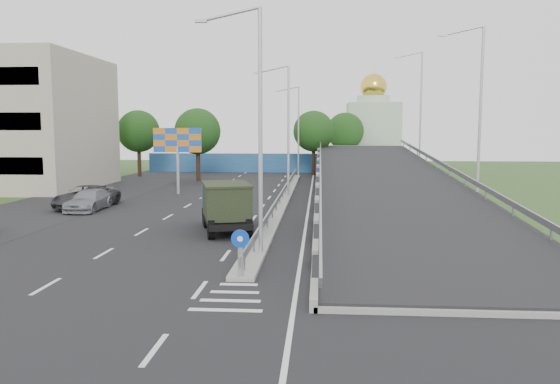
# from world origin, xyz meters

# --- Properties ---
(ground) EXTENTS (160.00, 160.00, 0.00)m
(ground) POSITION_xyz_m (0.00, 0.00, 0.00)
(ground) COLOR #2D4C1E
(ground) RESTS_ON ground
(road_surface) EXTENTS (26.00, 90.00, 0.04)m
(road_surface) POSITION_xyz_m (-3.00, 20.00, 0.00)
(road_surface) COLOR black
(road_surface) RESTS_ON ground
(parking_strip) EXTENTS (8.00, 90.00, 0.05)m
(parking_strip) POSITION_xyz_m (-16.00, 20.00, 0.00)
(parking_strip) COLOR black
(parking_strip) RESTS_ON ground
(median) EXTENTS (1.00, 44.00, 0.20)m
(median) POSITION_xyz_m (0.00, 24.00, 0.10)
(median) COLOR gray
(median) RESTS_ON ground
(overpass_ramp) EXTENTS (10.00, 50.00, 3.50)m
(overpass_ramp) POSITION_xyz_m (7.50, 24.00, 1.75)
(overpass_ramp) COLOR gray
(overpass_ramp) RESTS_ON ground
(median_guardrail) EXTENTS (0.09, 44.00, 0.71)m
(median_guardrail) POSITION_xyz_m (0.00, 24.00, 0.75)
(median_guardrail) COLOR gray
(median_guardrail) RESTS_ON median
(sign_bollard) EXTENTS (0.64, 0.23, 1.67)m
(sign_bollard) POSITION_xyz_m (0.00, 2.17, 1.03)
(sign_bollard) COLOR black
(sign_bollard) RESTS_ON median
(lamp_post_near) EXTENTS (2.74, 0.18, 10.08)m
(lamp_post_near) POSITION_xyz_m (0.11, 6.00, 5.81)
(lamp_post_near) COLOR #B2B5B7
(lamp_post_near) RESTS_ON median
(lamp_post_mid) EXTENTS (2.74, 0.18, 10.08)m
(lamp_post_mid) POSITION_xyz_m (0.11, 26.00, 5.81)
(lamp_post_mid) COLOR #B2B5B7
(lamp_post_mid) RESTS_ON median
(lamp_post_far) EXTENTS (2.74, 0.18, 10.08)m
(lamp_post_far) POSITION_xyz_m (0.11, 46.00, 5.81)
(lamp_post_far) COLOR #B2B5B7
(lamp_post_far) RESTS_ON median
(blue_wall) EXTENTS (30.00, 0.50, 2.40)m
(blue_wall) POSITION_xyz_m (-4.00, 52.00, 1.20)
(blue_wall) COLOR #245586
(blue_wall) RESTS_ON ground
(church) EXTENTS (7.00, 7.00, 13.80)m
(church) POSITION_xyz_m (10.00, 60.00, 5.31)
(church) COLOR #B2CCAD
(church) RESTS_ON ground
(billboard) EXTENTS (4.00, 0.24, 5.50)m
(billboard) POSITION_xyz_m (-9.00, 28.00, 4.19)
(billboard) COLOR #B2B5B7
(billboard) RESTS_ON ground
(tree_left_mid) EXTENTS (4.80, 4.80, 7.60)m
(tree_left_mid) POSITION_xyz_m (-10.00, 40.00, 5.18)
(tree_left_mid) COLOR black
(tree_left_mid) RESTS_ON ground
(tree_median_far) EXTENTS (4.80, 4.80, 7.60)m
(tree_median_far) POSITION_xyz_m (2.00, 48.00, 5.18)
(tree_median_far) COLOR black
(tree_median_far) RESTS_ON ground
(tree_left_far) EXTENTS (4.80, 4.80, 7.60)m
(tree_left_far) POSITION_xyz_m (-18.00, 45.00, 5.18)
(tree_left_far) COLOR black
(tree_left_far) RESTS_ON ground
(tree_ramp_far) EXTENTS (4.80, 4.80, 7.60)m
(tree_ramp_far) POSITION_xyz_m (6.00, 55.00, 5.18)
(tree_ramp_far) COLOR black
(tree_ramp_far) RESTS_ON ground
(dump_truck) EXTENTS (3.64, 6.26, 2.60)m
(dump_truck) POSITION_xyz_m (-2.25, 11.93, 1.44)
(dump_truck) COLOR black
(dump_truck) RESTS_ON ground
(parked_car_c) EXTENTS (3.34, 5.86, 1.54)m
(parked_car_c) POSITION_xyz_m (-13.19, 19.55, 0.77)
(parked_car_c) COLOR #2E2E33
(parked_car_c) RESTS_ON ground
(parked_car_d) EXTENTS (2.09, 4.89, 1.40)m
(parked_car_d) POSITION_xyz_m (-12.51, 18.42, 0.70)
(parked_car_d) COLOR gray
(parked_car_d) RESTS_ON ground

